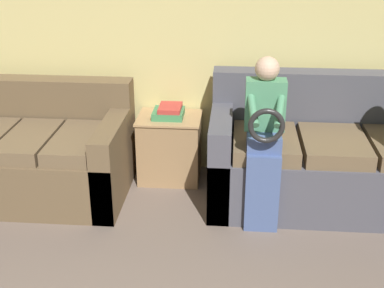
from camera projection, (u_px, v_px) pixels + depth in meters
wall_back at (179, 21)px, 4.29m from camera, size 6.98×0.06×2.55m
couch_main at (329, 159)px, 4.08m from camera, size 1.81×0.88×0.95m
couch_side at (38, 155)px, 4.22m from camera, size 1.41×0.94×0.84m
child_left_seated at (264, 136)px, 3.65m from camera, size 0.28×0.37×1.19m
side_shelf at (170, 147)px, 4.44m from camera, size 0.52×0.42×0.55m
book_stack at (169, 112)px, 4.32m from camera, size 0.24×0.25×0.09m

